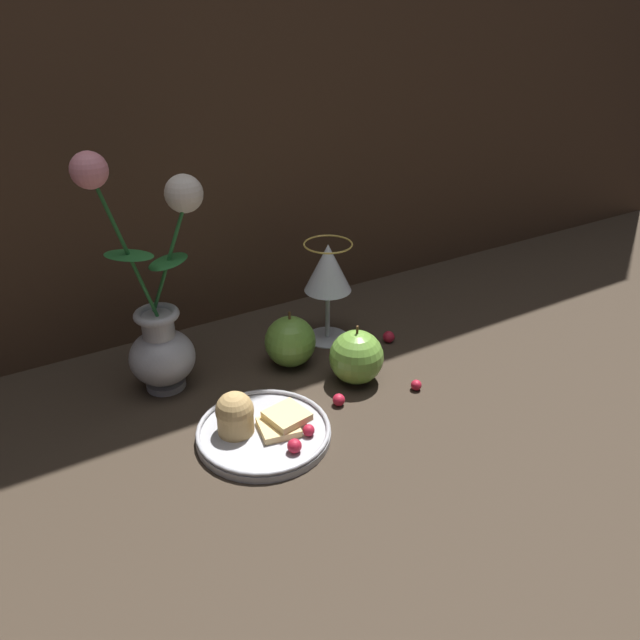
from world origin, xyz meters
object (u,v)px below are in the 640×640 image
Objects in this scene: apple_beside_vase at (356,357)px; wine_glass at (328,271)px; vase at (159,320)px; apple_near_glass at (290,342)px; plate_with_pastries at (258,427)px.

wine_glass is at bearing 77.52° from apple_beside_vase.
apple_near_glass is (0.19, -0.04, -0.07)m from vase.
plate_with_pastries is 1.94× the size of apple_near_glass.
vase is 0.29m from apple_beside_vase.
apple_near_glass is at bearing 124.36° from apple_beside_vase.
apple_near_glass is (-0.06, 0.09, -0.00)m from apple_beside_vase.
apple_near_glass is at bearing -157.09° from wine_glass.
apple_beside_vase is at bearing -55.64° from apple_near_glass.
wine_glass is at bearing -0.34° from vase.
plate_with_pastries is at bearing -70.03° from vase.
vase reaches higher than wine_glass.
plate_with_pastries is 0.30m from wine_glass.
wine_glass is 1.83× the size of apple_beside_vase.
apple_near_glass is at bearing 48.44° from plate_with_pastries.
plate_with_pastries is 1.91× the size of apple_beside_vase.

